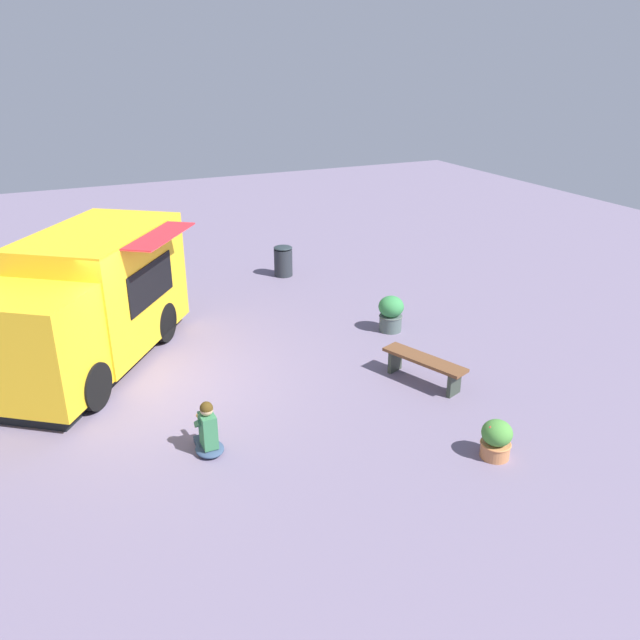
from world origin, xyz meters
The scene contains 7 objects.
ground_plane centered at (0.00, 0.00, 0.00)m, with size 40.00×40.00×0.00m, color slate.
food_truck centered at (1.11, 1.07, 1.22)m, with size 5.14×4.58×2.54m.
person_customer centered at (-2.83, -0.13, 0.34)m, with size 0.78×0.44×0.89m.
planter_flowering_near centered at (-4.79, -4.05, 0.31)m, with size 0.47×0.47×0.62m.
planter_flowering_far centered at (0.02, -5.06, 0.42)m, with size 0.56×0.56×0.81m.
plaza_bench centered at (-2.33, -4.38, 0.38)m, with size 1.71×0.97×0.50m.
trash_bin centered at (4.54, -4.31, 0.43)m, with size 0.51×0.51×0.85m.
Camera 1 is at (-11.07, 1.78, 5.70)m, focal length 35.67 mm.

